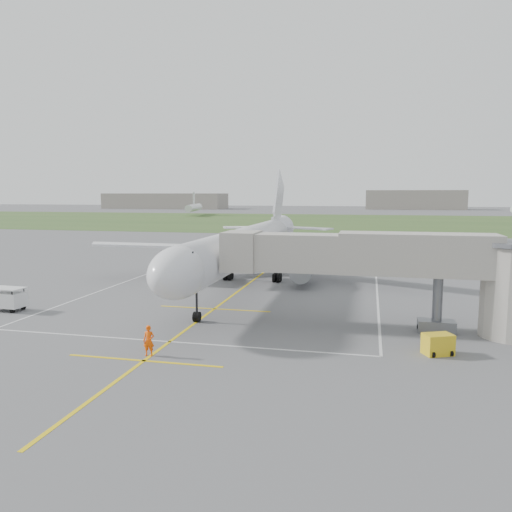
% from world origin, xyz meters
% --- Properties ---
extents(ground, '(700.00, 700.00, 0.00)m').
position_xyz_m(ground, '(0.00, 0.00, 0.00)').
color(ground, '#535355').
rests_on(ground, ground).
extents(grass_strip, '(700.00, 120.00, 0.02)m').
position_xyz_m(grass_strip, '(0.00, 130.00, 0.01)').
color(grass_strip, '#345324').
rests_on(grass_strip, ground).
extents(apron_markings, '(28.20, 60.00, 0.01)m').
position_xyz_m(apron_markings, '(0.00, -5.82, 0.01)').
color(apron_markings, yellow).
rests_on(apron_markings, ground).
extents(airliner, '(38.93, 46.75, 13.52)m').
position_xyz_m(airliner, '(-0.00, 0.75, 4.39)').
color(airliner, silver).
rests_on(airliner, ground).
extents(jet_bridge, '(23.40, 5.00, 7.20)m').
position_xyz_m(jet_bridge, '(15.72, -13.50, 4.74)').
color(jet_bridge, gray).
rests_on(jet_bridge, ground).
extents(gpu_unit, '(2.07, 1.78, 1.32)m').
position_xyz_m(gpu_unit, '(17.46, -18.77, 0.65)').
color(gpu_unit, gold).
rests_on(gpu_unit, ground).
extents(baggage_cart, '(2.96, 1.88, 1.99)m').
position_xyz_m(baggage_cart, '(-17.19, -14.55, 1.02)').
color(baggage_cart, silver).
rests_on(baggage_cart, ground).
extents(ramp_worker_nose, '(0.76, 0.55, 1.92)m').
position_xyz_m(ramp_worker_nose, '(-0.10, -23.03, 0.96)').
color(ramp_worker_nose, '#FF5308').
rests_on(ramp_worker_nose, ground).
extents(ramp_worker_wing, '(1.09, 1.00, 1.81)m').
position_xyz_m(ramp_worker_wing, '(-9.72, 3.15, 0.90)').
color(ramp_worker_wing, orange).
rests_on(ramp_worker_wing, ground).
extents(distant_hangars, '(345.00, 49.00, 12.00)m').
position_xyz_m(distant_hangars, '(-16.15, 265.19, 5.17)').
color(distant_hangars, gray).
rests_on(distant_hangars, ground).
extents(distant_aircraft, '(162.13, 50.19, 8.85)m').
position_xyz_m(distant_aircraft, '(7.27, 177.03, 3.59)').
color(distant_aircraft, silver).
rests_on(distant_aircraft, ground).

